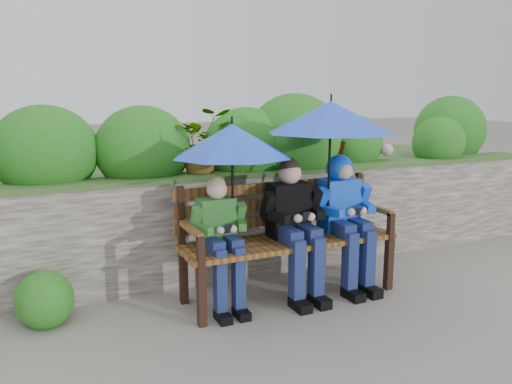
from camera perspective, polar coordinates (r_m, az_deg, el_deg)
name	(u,v)px	position (r m, az deg, el deg)	size (l,w,h in m)	color
ground	(261,301)	(4.45, 0.55, -12.34)	(60.00, 60.00, 0.00)	gray
garden_backdrop	(202,196)	(5.67, -6.18, -0.45)	(8.00, 2.86, 1.82)	#5A544E
park_bench	(285,231)	(4.45, 3.38, -4.44)	(1.93, 0.57, 1.02)	black
boy_left	(221,234)	(4.10, -4.06, -4.85)	(0.45, 0.52, 1.11)	#1A6720
boy_middle	(294,220)	(4.35, 4.39, -3.27)	(0.53, 0.62, 1.23)	black
boy_right	(345,209)	(4.63, 10.10, -1.95)	(0.53, 0.65, 1.23)	blue
umbrella_left	(232,141)	(4.05, -2.75, 5.87)	(0.99, 0.99, 0.85)	blue
umbrella_right	(331,117)	(4.41, 8.53, 8.43)	(1.13, 1.13, 1.01)	blue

